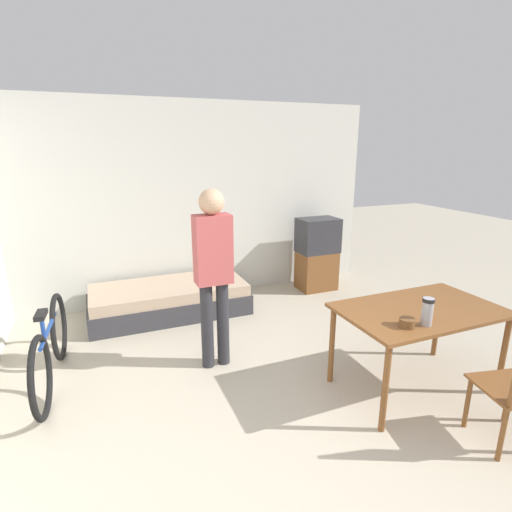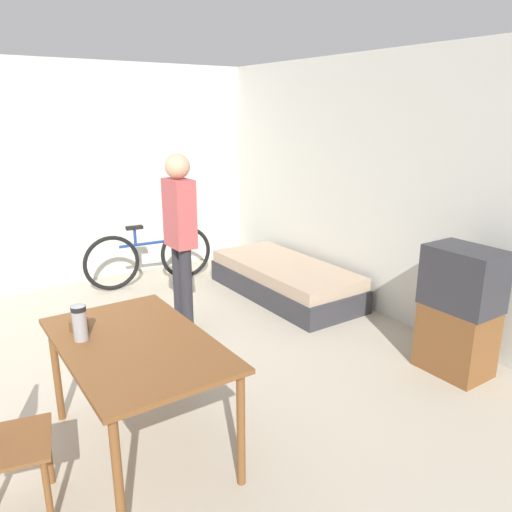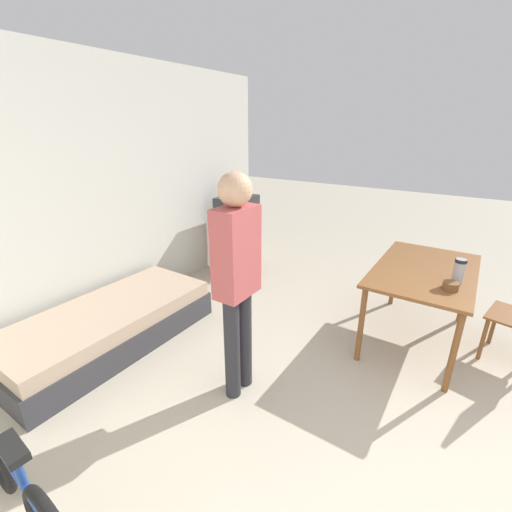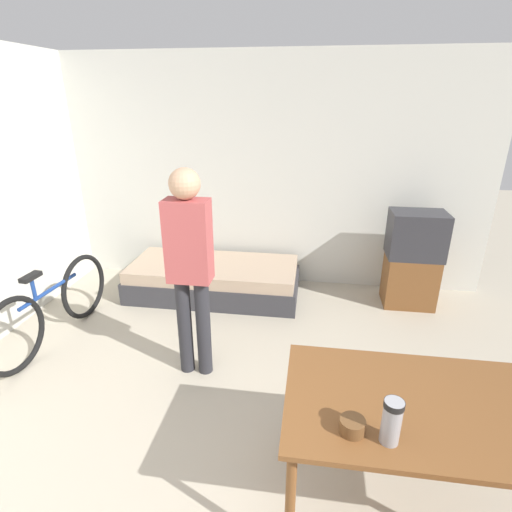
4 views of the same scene
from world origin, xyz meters
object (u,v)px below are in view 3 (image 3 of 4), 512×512
Objects in this scene: tv at (238,233)px; person_standing at (237,274)px; dining_table at (424,277)px; mate_bowl at (451,286)px; bicycle at (19,489)px; thermos_flask at (459,270)px; daybed at (110,326)px.

person_standing reaches higher than tv.
mate_bowl is (-0.37, -0.24, 0.12)m from dining_table.
bicycle is 13.69× the size of mate_bowl.
thermos_flask is (-0.72, -2.83, 0.34)m from tv.
tv is 2.59m from person_standing.
bicycle is 3.08m from mate_bowl.
mate_bowl is (2.63, -1.55, 0.45)m from bicycle.
bicycle is 3.25m from thermos_flask.
person_standing reaches higher than daybed.
thermos_flask is at bearing -127.68° from dining_table.
tv is 2.62m from dining_table.
person_standing is at bearing 134.99° from thermos_flask.
tv is 4.84× the size of thermos_flask.
mate_bowl is at bearing -48.05° from person_standing.
tv reaches higher than thermos_flask.
person_standing is at bearing -143.53° from tv.
tv is 0.78× the size of dining_table.
dining_table is 0.40m from thermos_flask.
tv is 3.74m from bicycle.
mate_bowl is (-0.89, -2.80, 0.25)m from tv.
person_standing is 1.87m from thermos_flask.
dining_table is 0.84× the size of bicycle.
tv is 9.02× the size of mate_bowl.
tv is 2.95m from mate_bowl.
mate_bowl reaches higher than dining_table.
dining_table is at bearing -55.16° from daybed.
person_standing is at bearing -82.32° from daybed.
thermos_flask is (1.32, -1.32, -0.14)m from person_standing.
person_standing reaches higher than bicycle.
dining_table is 11.56× the size of mate_bowl.
person_standing reaches higher than dining_table.
bicycle is (-1.28, -1.16, 0.16)m from daybed.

